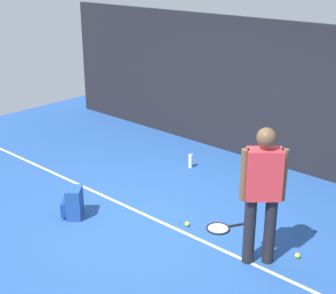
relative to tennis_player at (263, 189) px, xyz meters
name	(u,v)px	position (x,y,z in m)	size (l,w,h in m)	color
ground_plane	(149,222)	(-1.64, -0.20, -0.97)	(12.00, 12.00, 0.00)	#234C93
back_fence	(270,94)	(-1.64, 2.80, 0.28)	(10.00, 0.10, 2.49)	black
court_line	(154,219)	(-1.64, -0.09, -0.96)	(9.00, 0.05, 0.00)	white
tennis_player	(263,189)	(0.00, 0.00, 0.00)	(0.44, 0.43, 1.70)	black
tennis_racket	(220,228)	(-0.80, 0.32, -0.95)	(0.45, 0.62, 0.03)	black
backpack	(73,203)	(-2.52, -0.80, -0.76)	(0.38, 0.38, 0.44)	#1E478C
tennis_ball_near_player	(187,224)	(-1.17, 0.07, -0.93)	(0.07, 0.07, 0.07)	#CCE033
tennis_ball_by_fence	(297,255)	(0.32, 0.39, -0.93)	(0.07, 0.07, 0.07)	#CCE033
water_bottle	(190,161)	(-2.45, 1.67, -0.85)	(0.07, 0.07, 0.24)	white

